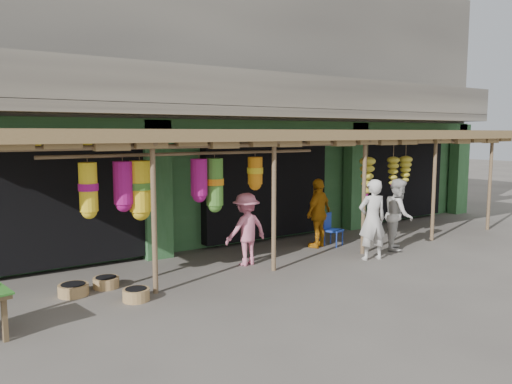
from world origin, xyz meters
TOP-DOWN VIEW (x-y plane):
  - ground at (0.00, 0.00)m, footprint 80.00×80.00m
  - building at (-0.00, 4.87)m, footprint 16.40×6.80m
  - awning at (-0.18, 0.80)m, footprint 14.00×2.70m
  - blue_chair at (0.97, 0.83)m, footprint 0.48×0.49m
  - basket_left at (-4.61, 0.57)m, footprint 0.47×0.47m
  - basket_mid at (-5.20, 0.46)m, footprint 0.51×0.51m
  - basket_right at (-4.42, -0.39)m, footprint 0.52×0.52m
  - person_front at (0.77, -0.68)m, footprint 0.73×0.59m
  - person_right at (2.00, -0.36)m, footprint 1.03×1.01m
  - person_vendor at (0.60, 0.86)m, footprint 1.05×0.70m
  - person_shopper at (-1.71, 0.48)m, footprint 1.01×0.63m

SIDE VIEW (x-z plane):
  - ground at x=0.00m, z-range 0.00..0.00m
  - basket_left at x=-4.61m, z-range 0.00..0.19m
  - basket_mid at x=-5.20m, z-range 0.00..0.19m
  - basket_right at x=-4.42m, z-range 0.00..0.20m
  - blue_chair at x=0.97m, z-range 0.05..0.83m
  - person_shopper at x=-1.71m, z-range 0.00..1.50m
  - person_vendor at x=0.60m, z-range 0.00..1.65m
  - person_right at x=2.00m, z-range 0.00..1.67m
  - person_front at x=0.77m, z-range 0.00..1.74m
  - awning at x=-0.18m, z-range 1.18..3.97m
  - building at x=0.00m, z-range -0.13..6.87m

